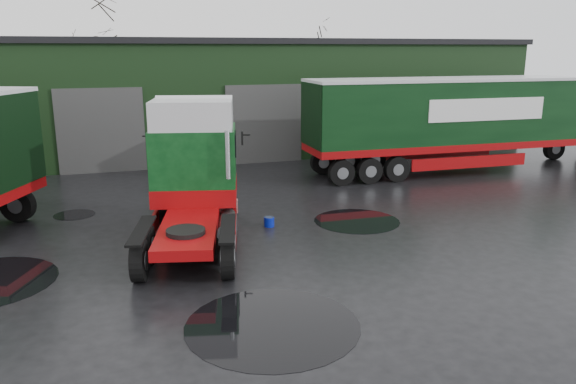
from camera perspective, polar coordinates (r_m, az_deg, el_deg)
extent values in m
plane|color=black|center=(16.06, 4.20, -6.69)|extent=(100.00, 100.00, 0.00)
cube|color=black|center=(34.84, -5.16, 9.74)|extent=(32.00, 12.00, 6.00)
cube|color=black|center=(34.74, -5.28, 14.92)|extent=(32.40, 12.40, 0.30)
cylinder|color=#07179B|center=(18.74, -1.94, -3.05)|extent=(0.45, 0.45, 0.32)
cylinder|color=black|center=(12.36, -1.59, -13.39)|extent=(3.78, 3.78, 0.01)
cylinder|color=black|center=(19.50, 7.00, -2.92)|extent=(2.95, 2.95, 0.01)
cylinder|color=black|center=(21.47, -20.88, -2.17)|extent=(1.44, 1.44, 0.01)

